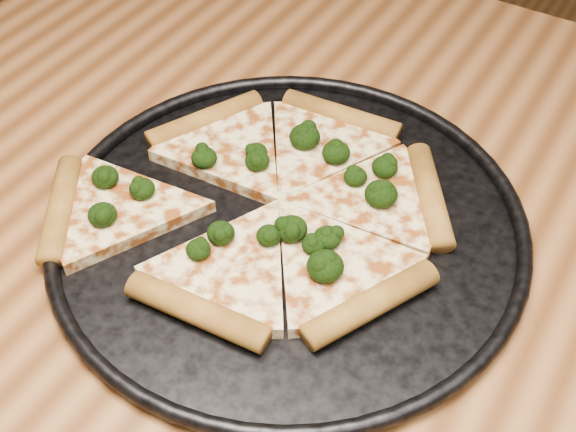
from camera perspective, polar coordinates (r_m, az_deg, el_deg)
The scene contains 4 objects.
dining_table at distance 0.70m, azimuth 8.08°, elevation -9.30°, with size 1.20×0.90×0.75m.
pizza_pan at distance 0.65m, azimuth -0.00°, elevation -0.50°, with size 0.41×0.41×0.02m.
pizza at distance 0.65m, azimuth -1.54°, elevation 1.09°, with size 0.35×0.31×0.02m.
broccoli_florets at distance 0.64m, azimuth -0.99°, elevation 1.55°, with size 0.24×0.20×0.02m.
Camera 1 is at (0.12, -0.39, 1.23)m, focal length 47.14 mm.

